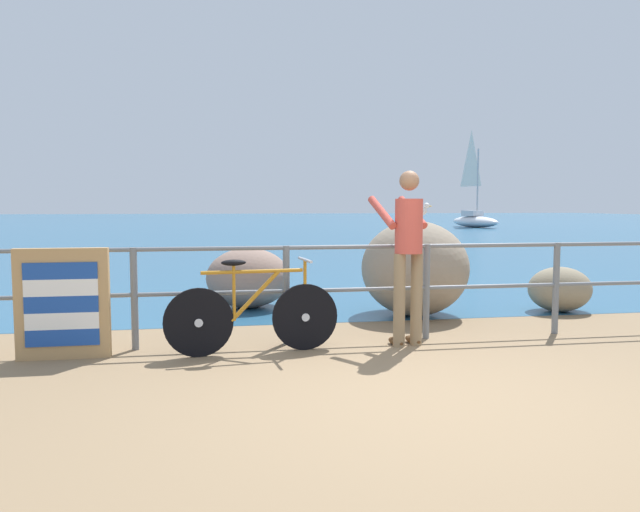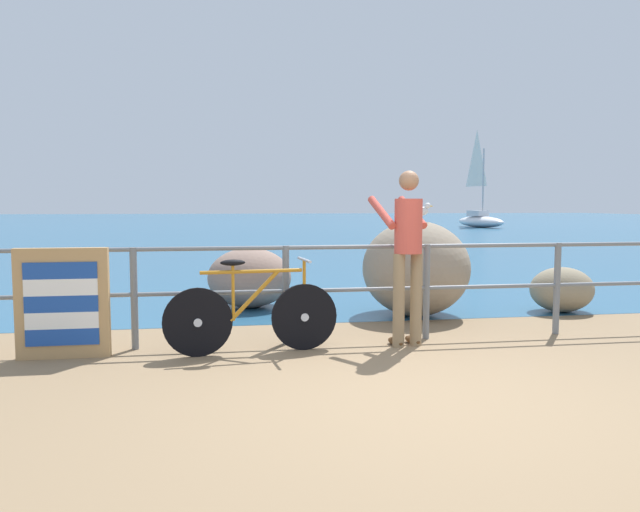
{
  "view_description": "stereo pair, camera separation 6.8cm",
  "coord_description": "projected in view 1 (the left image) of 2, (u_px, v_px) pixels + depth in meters",
  "views": [
    {
      "loc": [
        -1.47,
        -4.28,
        1.44
      ],
      "look_at": [
        -0.34,
        2.3,
        0.88
      ],
      "focal_mm": 34.17,
      "sensor_mm": 36.0,
      "label": 1
    },
    {
      "loc": [
        -1.41,
        -4.3,
        1.44
      ],
      "look_at": [
        -0.34,
        2.3,
        0.88
      ],
      "focal_mm": 34.17,
      "sensor_mm": 36.0,
      "label": 2
    }
  ],
  "objects": [
    {
      "name": "promenade_railing",
      "position": [
        358.0,
        281.0,
        6.39
      ],
      "size": [
        7.64,
        0.07,
        1.02
      ],
      "color": "slate",
      "rests_on": "ground_plane"
    },
    {
      "name": "breakwater_boulder_main",
      "position": [
        415.0,
        268.0,
        7.9
      ],
      "size": [
        1.38,
        1.45,
        1.23
      ],
      "color": "gray",
      "rests_on": "ground"
    },
    {
      "name": "breakwater_boulder_left",
      "position": [
        248.0,
        278.0,
        8.52
      ],
      "size": [
        1.17,
        1.13,
        0.84
      ],
      "color": "gray",
      "rests_on": "ground"
    },
    {
      "name": "ground_plane",
      "position": [
        253.0,
        242.0,
        24.22
      ],
      "size": [
        120.0,
        120.0,
        0.1
      ],
      "primitive_type": "cube",
      "color": "#846B4C"
    },
    {
      "name": "folded_deckchair_stack",
      "position": [
        63.0,
        304.0,
        5.66
      ],
      "size": [
        0.84,
        0.1,
        1.04
      ],
      "color": "tan",
      "rests_on": "ground_plane"
    },
    {
      "name": "person_at_railing",
      "position": [
        407.0,
        249.0,
        6.16
      ],
      "size": [
        0.54,
        0.67,
        1.78
      ],
      "rotation": [
        0.0,
        0.0,
        1.79
      ],
      "color": "#8C7251",
      "rests_on": "ground_plane"
    },
    {
      "name": "seagull",
      "position": [
        417.0,
        210.0,
        7.84
      ],
      "size": [
        0.34,
        0.19,
        0.23
      ],
      "rotation": [
        0.0,
        0.0,
        6.0
      ],
      "color": "gold",
      "rests_on": "breakwater_boulder_main"
    },
    {
      "name": "sea_surface",
      "position": [
        233.0,
        222.0,
        51.62
      ],
      "size": [
        120.0,
        90.0,
        0.01
      ],
      "primitive_type": "cube",
      "color": "#285B7F",
      "rests_on": "ground_plane"
    },
    {
      "name": "sailboat",
      "position": [
        474.0,
        216.0,
        38.37
      ],
      "size": [
        2.14,
        4.57,
        6.16
      ],
      "rotation": [
        0.0,
        0.0,
        4.91
      ],
      "color": "white",
      "rests_on": "sea_surface"
    },
    {
      "name": "breakwater_boulder_right",
      "position": [
        560.0,
        289.0,
        8.2
      ],
      "size": [
        0.85,
        0.74,
        0.6
      ],
      "color": "gray",
      "rests_on": "ground"
    },
    {
      "name": "bicycle",
      "position": [
        253.0,
        314.0,
        5.88
      ],
      "size": [
        1.69,
        0.48,
        0.92
      ],
      "rotation": [
        0.0,
        0.0,
        0.11
      ],
      "color": "black",
      "rests_on": "ground_plane"
    }
  ]
}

